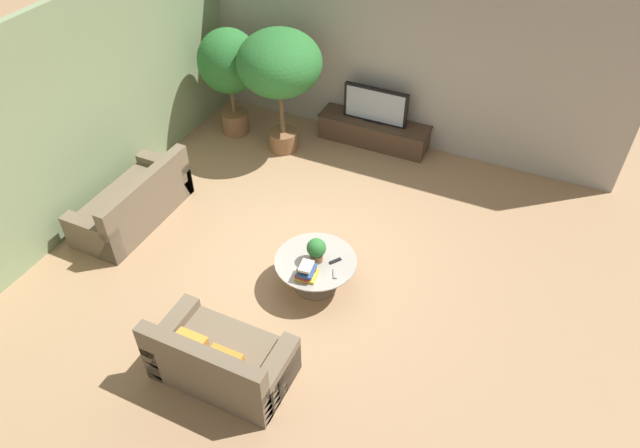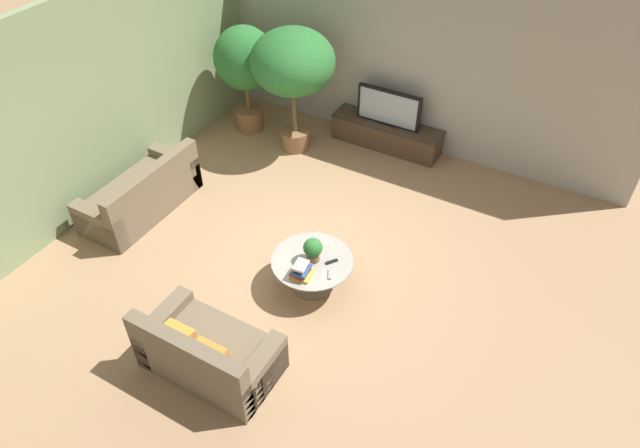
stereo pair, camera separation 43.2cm
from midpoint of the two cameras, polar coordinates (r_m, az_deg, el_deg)
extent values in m
plane|color=#9E7A56|center=(7.82, 0.14, -2.92)|extent=(24.00, 24.00, 0.00)
cube|color=#A39E93|center=(9.45, 10.28, 16.01)|extent=(7.40, 0.12, 3.00)
cube|color=gray|center=(8.79, -18.48, 12.49)|extent=(0.12, 7.40, 3.00)
cube|color=#473323|center=(9.84, 7.92, 8.82)|extent=(1.85, 0.48, 0.44)
cube|color=#2D2823|center=(9.73, 8.04, 9.86)|extent=(1.89, 0.50, 0.02)
cube|color=black|center=(9.57, 8.21, 11.44)|extent=(1.09, 0.08, 0.60)
cube|color=#99A8B7|center=(9.54, 8.11, 11.33)|extent=(1.01, 0.00, 0.54)
cube|color=black|center=(9.72, 8.05, 9.97)|extent=(0.33, 0.13, 0.02)
cylinder|color=#756656|center=(7.40, 0.92, -6.01)|extent=(0.57, 0.57, 0.02)
cylinder|color=#756656|center=(7.26, 0.94, -4.94)|extent=(0.10, 0.10, 0.42)
cylinder|color=gray|center=(7.10, 0.96, -3.72)|extent=(1.03, 1.03, 0.02)
cube|color=brown|center=(8.72, -16.17, 2.50)|extent=(0.84, 1.79, 0.42)
cube|color=brown|center=(8.27, -14.97, 4.06)|extent=(0.16, 1.79, 0.42)
cube|color=brown|center=(9.12, -12.96, 5.56)|extent=(0.84, 0.20, 0.54)
cube|color=brown|center=(8.30, -19.84, -0.23)|extent=(0.84, 0.20, 0.54)
cube|color=tan|center=(8.57, -14.40, 5.02)|extent=(0.13, 0.29, 0.27)
cube|color=olive|center=(8.25, -17.04, 2.82)|extent=(0.15, 0.29, 0.28)
cube|color=brown|center=(6.54, -8.89, -12.80)|extent=(1.49, 0.84, 0.42)
cube|color=brown|center=(6.06, -11.24, -12.68)|extent=(1.49, 0.16, 0.42)
cube|color=brown|center=(6.25, -4.04, -14.96)|extent=(0.20, 0.84, 0.54)
cube|color=brown|center=(6.78, -13.37, -10.15)|extent=(0.20, 0.84, 0.54)
cube|color=orange|center=(6.07, -8.55, -12.82)|extent=(0.35, 0.17, 0.33)
cube|color=orange|center=(6.27, -11.87, -11.11)|extent=(0.34, 0.16, 0.32)
cylinder|color=brown|center=(10.29, -5.82, 10.41)|extent=(0.47, 0.47, 0.39)
cylinder|color=brown|center=(10.08, -5.98, 12.37)|extent=(0.08, 0.08, 0.42)
ellipsoid|color=#286B2D|center=(9.75, -6.29, 16.14)|extent=(1.01, 1.01, 1.05)
cylinder|color=brown|center=(9.75, -1.21, 8.52)|extent=(0.49, 0.49, 0.33)
cylinder|color=brown|center=(9.48, -1.25, 11.17)|extent=(0.08, 0.08, 0.72)
ellipsoid|color=#286B2D|center=(9.07, -1.34, 15.90)|extent=(1.33, 1.33, 1.01)
cylinder|color=brown|center=(7.06, 1.05, -3.33)|extent=(0.16, 0.16, 0.11)
sphere|color=#286B2D|center=(6.95, 1.06, -2.42)|extent=(0.24, 0.24, 0.24)
cube|color=gold|center=(6.90, -0.03, -5.07)|extent=(0.27, 0.27, 0.04)
cube|color=#A32823|center=(6.87, -0.18, -4.89)|extent=(0.19, 0.24, 0.04)
cube|color=#2D4C84|center=(6.84, -0.05, -4.63)|extent=(0.22, 0.28, 0.04)
cube|color=#232326|center=(6.82, -0.17, -4.33)|extent=(0.14, 0.18, 0.04)
cube|color=beige|center=(6.78, -0.11, -4.21)|extent=(0.17, 0.22, 0.04)
cube|color=black|center=(7.07, 2.94, -3.83)|extent=(0.13, 0.15, 0.02)
cube|color=gray|center=(6.92, 2.79, -5.09)|extent=(0.10, 0.16, 0.02)
camera|label=1|loc=(0.22, -88.33, 1.47)|focal=32.00mm
camera|label=2|loc=(0.22, 91.67, -1.47)|focal=32.00mm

